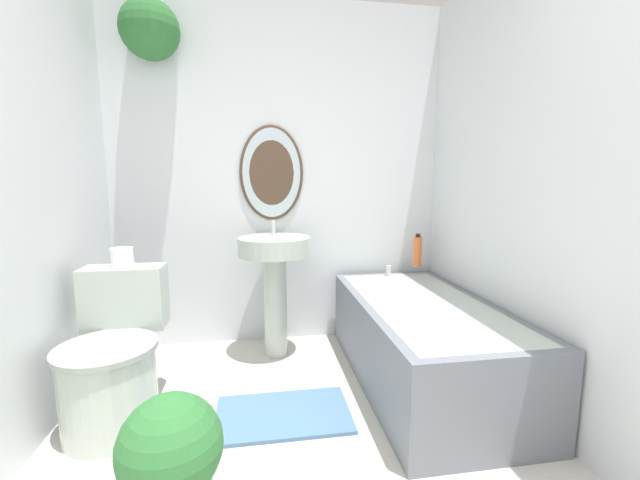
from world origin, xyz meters
name	(u,v)px	position (x,y,z in m)	size (l,w,h in m)	color
wall_back	(266,161)	(-0.10, 2.48, 1.31)	(2.43, 0.36, 2.40)	silver
wall_right	(560,175)	(1.19, 1.23, 1.20)	(0.06, 2.58, 2.40)	silver
toilet	(114,363)	(-0.87, 1.55, 0.30)	(0.45, 0.62, 0.73)	#B2BCB2
pedestal_sink	(275,269)	(-0.06, 2.19, 0.60)	(0.47, 0.47, 0.91)	#B2BCB2
bathtub	(423,340)	(0.77, 1.68, 0.26)	(0.74, 1.46, 0.56)	slate
shampoo_bottle	(417,251)	(0.96, 2.27, 0.67)	(0.06, 0.06, 0.24)	#DB6633
potted_plant	(172,460)	(-0.47, 0.87, 0.26)	(0.34, 0.34, 0.48)	silver
bath_mat	(283,414)	(-0.06, 1.46, 0.01)	(0.67, 0.41, 0.02)	#4C7093
toilet_paper_roll	(122,257)	(-0.87, 1.78, 0.78)	(0.11, 0.11, 0.10)	white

